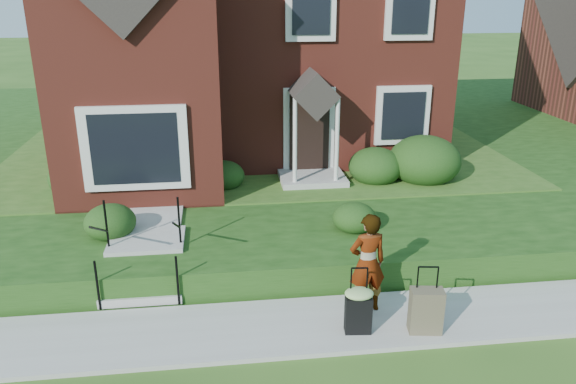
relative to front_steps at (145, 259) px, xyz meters
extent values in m
plane|color=#2D5119|center=(2.50, -1.84, -0.47)|extent=(120.00, 120.00, 0.00)
cube|color=#9E9B93|center=(2.50, -1.84, -0.43)|extent=(60.00, 1.60, 0.08)
cube|color=#193B10|center=(6.50, 9.06, -0.17)|extent=(44.00, 20.00, 0.60)
cube|color=#9E9B93|center=(0.00, 3.16, 0.16)|extent=(1.20, 6.00, 0.06)
cube|color=maroon|center=(2.50, 8.16, 2.83)|extent=(10.00, 8.00, 5.40)
cube|color=maroon|center=(-0.30, 3.36, 2.83)|extent=(3.60, 2.40, 5.40)
cube|color=silver|center=(-0.30, 2.21, 1.53)|extent=(2.20, 0.30, 1.80)
cube|color=black|center=(3.70, 4.10, 1.18)|extent=(1.00, 0.12, 2.10)
cube|color=black|center=(6.10, 4.11, 1.63)|extent=(1.40, 0.10, 1.50)
cube|color=#9E9B93|center=(0.00, -0.84, -0.32)|extent=(1.40, 0.30, 0.15)
cube|color=#9E9B93|center=(0.00, -0.54, -0.17)|extent=(1.40, 0.30, 0.15)
cube|color=#9E9B93|center=(0.00, -0.24, -0.02)|extent=(1.40, 0.30, 0.15)
cube|color=#9E9B93|center=(0.00, 0.06, 0.13)|extent=(1.40, 0.30, 0.15)
cube|color=#9E9B93|center=(0.00, 0.61, 0.13)|extent=(1.40, 0.80, 0.15)
cylinder|color=black|center=(-0.65, -0.99, 0.06)|extent=(0.04, 0.04, 0.90)
cylinder|color=black|center=(-0.65, 0.21, 0.66)|extent=(0.04, 0.04, 0.90)
cylinder|color=black|center=(0.65, -0.99, 0.06)|extent=(0.04, 0.04, 0.90)
cylinder|color=black|center=(0.65, 0.21, 0.66)|extent=(0.04, 0.04, 0.90)
ellipsoid|color=black|center=(-1.84, 3.47, 0.61)|extent=(1.39, 1.39, 0.97)
ellipsoid|color=black|center=(1.51, 3.47, 0.48)|extent=(1.02, 1.02, 0.72)
ellipsoid|color=black|center=(5.27, 3.46, 0.60)|extent=(1.34, 1.34, 0.94)
ellipsoid|color=black|center=(6.51, 3.40, 0.75)|extent=(1.79, 1.79, 1.25)
ellipsoid|color=black|center=(-0.72, 0.89, 0.47)|extent=(0.99, 0.99, 0.69)
ellipsoid|color=black|center=(4.05, 0.59, 0.43)|extent=(0.87, 0.87, 0.61)
imported|color=#999999|center=(3.75, -1.54, 0.46)|extent=(0.68, 0.49, 1.72)
cube|color=black|center=(3.46, -2.16, -0.09)|extent=(0.43, 0.26, 0.61)
cylinder|color=black|center=(3.46, -2.16, 0.68)|extent=(0.25, 0.05, 0.03)
cylinder|color=black|center=(3.34, -2.16, 0.45)|extent=(0.02, 0.02, 0.46)
cylinder|color=black|center=(3.59, -2.16, 0.45)|extent=(0.02, 0.02, 0.46)
cylinder|color=black|center=(3.32, -2.16, -0.36)|extent=(0.05, 0.06, 0.06)
cylinder|color=black|center=(3.61, -2.16, -0.36)|extent=(0.05, 0.06, 0.06)
ellipsoid|color=#8EB467|center=(3.46, -2.16, 0.29)|extent=(0.48, 0.41, 0.14)
cube|color=brown|center=(4.51, -2.28, -0.03)|extent=(0.54, 0.35, 0.72)
cylinder|color=black|center=(4.51, -2.28, 0.68)|extent=(0.30, 0.07, 0.03)
cylinder|color=black|center=(4.35, -2.28, 0.51)|extent=(0.02, 0.02, 0.35)
cylinder|color=black|center=(4.66, -2.28, 0.51)|extent=(0.02, 0.02, 0.35)
cylinder|color=black|center=(4.33, -2.28, -0.36)|extent=(0.05, 0.07, 0.06)
cylinder|color=black|center=(4.68, -2.28, -0.36)|extent=(0.05, 0.07, 0.06)
camera|label=1|loc=(1.44, -9.47, 4.66)|focal=35.00mm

